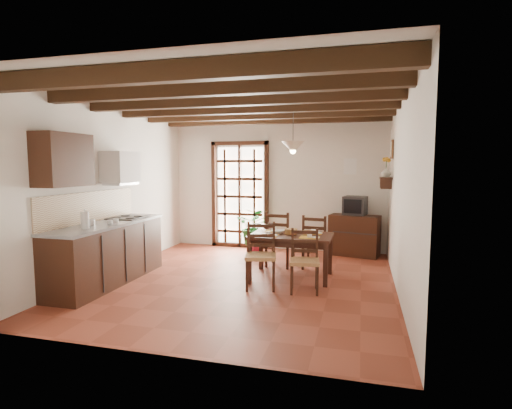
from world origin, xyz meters
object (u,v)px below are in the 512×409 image
(potted_plant, at_px, (254,226))
(pendant_lamp, at_px, (293,146))
(dining_table, at_px, (291,240))
(chair_far_right, at_px, (316,252))
(kitchen_counter, at_px, (108,252))
(chair_near_right, at_px, (304,272))
(crt_tv, at_px, (355,205))
(chair_far_left, at_px, (280,249))
(sideboard, at_px, (354,235))
(chair_near_left, at_px, (261,268))

(potted_plant, height_order, pendant_lamp, pendant_lamp)
(dining_table, distance_m, pendant_lamp, 1.48)
(chair_far_right, bearing_deg, kitchen_counter, 36.81)
(chair_far_right, relative_size, potted_plant, 0.49)
(kitchen_counter, bearing_deg, chair_near_right, 6.45)
(dining_table, relative_size, crt_tv, 2.62)
(chair_near_right, bearing_deg, chair_far_left, 106.95)
(chair_far_right, height_order, sideboard, chair_far_right)
(kitchen_counter, bearing_deg, chair_far_left, 35.26)
(kitchen_counter, distance_m, potted_plant, 2.97)
(kitchen_counter, distance_m, sideboard, 4.56)
(chair_near_right, xyz_separation_m, pendant_lamp, (-0.31, 0.76, 1.80))
(kitchen_counter, relative_size, chair_near_left, 2.37)
(chair_far_right, xyz_separation_m, potted_plant, (-1.33, 0.86, 0.28))
(pendant_lamp, bearing_deg, potted_plant, 125.66)
(chair_near_left, height_order, crt_tv, crt_tv)
(kitchen_counter, distance_m, dining_table, 2.81)
(chair_near_right, bearing_deg, crt_tv, 67.39)
(chair_far_left, height_order, chair_far_right, chair_far_left)
(chair_near_left, relative_size, chair_near_right, 1.08)
(chair_near_right, xyz_separation_m, chair_far_left, (-0.62, 1.31, 0.03))
(chair_near_right, xyz_separation_m, crt_tv, (0.64, 2.49, 0.72))
(chair_far_left, relative_size, chair_far_right, 1.04)
(chair_near_right, height_order, chair_far_left, chair_far_left)
(kitchen_counter, bearing_deg, potted_plant, 56.84)
(dining_table, distance_m, chair_near_left, 0.79)
(dining_table, relative_size, chair_near_right, 1.46)
(dining_table, bearing_deg, chair_near_left, -116.34)
(chair_far_left, bearing_deg, dining_table, 122.03)
(kitchen_counter, height_order, dining_table, kitchen_counter)
(crt_tv, relative_size, potted_plant, 0.26)
(crt_tv, bearing_deg, kitchen_counter, -128.90)
(chair_far_left, bearing_deg, chair_near_left, 95.72)
(dining_table, relative_size, chair_far_left, 1.31)
(dining_table, bearing_deg, kitchen_counter, -158.56)
(dining_table, bearing_deg, crt_tv, 63.65)
(dining_table, xyz_separation_m, pendant_lamp, (0.00, 0.10, 1.48))
(kitchen_counter, xyz_separation_m, crt_tv, (3.57, 2.82, 0.52))
(sideboard, bearing_deg, chair_near_left, -103.77)
(chair_far_left, distance_m, crt_tv, 1.85)
(chair_far_left, relative_size, potted_plant, 0.51)
(kitchen_counter, height_order, chair_far_right, kitchen_counter)
(chair_far_right, bearing_deg, potted_plant, -24.82)
(dining_table, bearing_deg, chair_near_right, -64.08)
(chair_near_left, relative_size, crt_tv, 1.93)
(dining_table, distance_m, chair_far_left, 0.78)
(chair_far_right, xyz_separation_m, pendant_lamp, (-0.33, -0.54, 1.78))
(kitchen_counter, distance_m, crt_tv, 4.58)
(chair_near_left, bearing_deg, chair_far_left, 76.91)
(chair_near_left, height_order, potted_plant, potted_plant)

